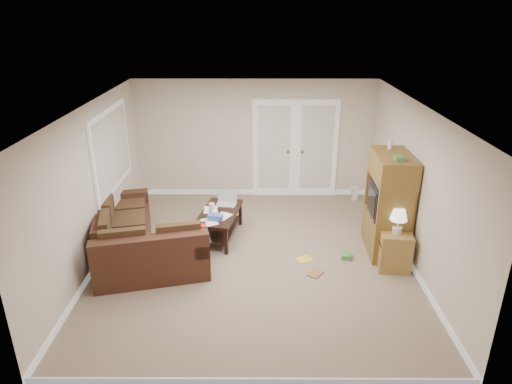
{
  "coord_description": "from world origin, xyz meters",
  "views": [
    {
      "loc": [
        0.06,
        -6.55,
        3.84
      ],
      "look_at": [
        0.03,
        0.17,
        1.1
      ],
      "focal_mm": 32.0,
      "sensor_mm": 36.0,
      "label": 1
    }
  ],
  "objects_px": {
    "sectional_sofa": "(135,240)",
    "coffee_table": "(220,223)",
    "tv_armoire": "(388,204)",
    "side_cabinet": "(395,247)"
  },
  "relations": [
    {
      "from": "sectional_sofa",
      "to": "coffee_table",
      "type": "height_order",
      "value": "coffee_table"
    },
    {
      "from": "sectional_sofa",
      "to": "coffee_table",
      "type": "distance_m",
      "value": 1.5
    },
    {
      "from": "coffee_table",
      "to": "tv_armoire",
      "type": "bearing_deg",
      "value": 0.6
    },
    {
      "from": "tv_armoire",
      "to": "coffee_table",
      "type": "bearing_deg",
      "value": 172.99
    },
    {
      "from": "sectional_sofa",
      "to": "side_cabinet",
      "type": "relative_size",
      "value": 2.69
    },
    {
      "from": "coffee_table",
      "to": "side_cabinet",
      "type": "bearing_deg",
      "value": -10.08
    },
    {
      "from": "sectional_sofa",
      "to": "tv_armoire",
      "type": "height_order",
      "value": "tv_armoire"
    },
    {
      "from": "side_cabinet",
      "to": "sectional_sofa",
      "type": "bearing_deg",
      "value": -178.57
    },
    {
      "from": "sectional_sofa",
      "to": "coffee_table",
      "type": "xyz_separation_m",
      "value": [
        1.32,
        0.71,
        -0.04
      ]
    },
    {
      "from": "coffee_table",
      "to": "tv_armoire",
      "type": "xyz_separation_m",
      "value": [
        2.81,
        -0.46,
        0.58
      ]
    }
  ]
}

